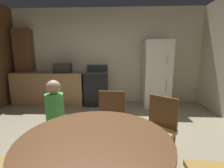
{
  "coord_description": "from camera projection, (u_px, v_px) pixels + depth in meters",
  "views": [
    {
      "loc": [
        0.4,
        -1.95,
        1.38
      ],
      "look_at": [
        0.26,
        0.86,
        0.87
      ],
      "focal_mm": 25.51,
      "sensor_mm": 36.0,
      "label": 1
    }
  ],
  "objects": [
    {
      "name": "microwave",
      "position": [
        63.0,
        68.0,
        4.43
      ],
      "size": [
        0.44,
        0.32,
        0.26
      ],
      "primitive_type": "cube",
      "color": "#2D2B28",
      "rests_on": "kitchen_counter"
    },
    {
      "name": "kitchen_counter",
      "position": [
        50.0,
        88.0,
        4.55
      ],
      "size": [
        1.97,
        0.6,
        0.9
      ],
      "primitive_type": "cube",
      "color": "#9E754C",
      "rests_on": "ground"
    },
    {
      "name": "wall_back",
      "position": [
        106.0,
        56.0,
        4.71
      ],
      "size": [
        5.75,
        0.12,
        2.7
      ],
      "primitive_type": "cube",
      "color": "beige",
      "rests_on": "ground"
    },
    {
      "name": "chair_north",
      "position": [
        111.0,
        118.0,
        2.26
      ],
      "size": [
        0.43,
        0.43,
        0.87
      ],
      "rotation": [
        0.0,
        0.0,
        4.65
      ],
      "color": "brown",
      "rests_on": "ground"
    },
    {
      "name": "oven_range",
      "position": [
        96.0,
        88.0,
        4.49
      ],
      "size": [
        0.6,
        0.6,
        1.1
      ],
      "color": "black",
      "rests_on": "ground"
    },
    {
      "name": "dining_table",
      "position": [
        96.0,
        156.0,
        1.25
      ],
      "size": [
        1.18,
        1.18,
        0.76
      ],
      "color": "brown",
      "rests_on": "ground"
    },
    {
      "name": "person_child",
      "position": [
        56.0,
        121.0,
        1.98
      ],
      "size": [
        0.31,
        0.31,
        1.09
      ],
      "rotation": [
        0.0,
        0.0,
        5.42
      ],
      "color": "#665B51",
      "rests_on": "ground"
    },
    {
      "name": "refrigerator",
      "position": [
        156.0,
        74.0,
        4.29
      ],
      "size": [
        0.68,
        0.68,
        1.76
      ],
      "color": "silver",
      "rests_on": "ground"
    },
    {
      "name": "ground_plane",
      "position": [
        90.0,
        157.0,
        2.18
      ],
      "size": [
        14.0,
        14.0,
        0.0
      ],
      "primitive_type": "plane",
      "color": "gray"
    },
    {
      "name": "pantry_column",
      "position": [
        26.0,
        67.0,
        4.66
      ],
      "size": [
        0.44,
        0.36,
        2.1
      ],
      "primitive_type": "cube",
      "color": "brown",
      "rests_on": "ground"
    },
    {
      "name": "chair_northeast",
      "position": [
        158.0,
        127.0,
        1.98
      ],
      "size": [
        0.56,
        0.56,
        0.87
      ],
      "rotation": [
        0.0,
        0.0,
        3.99
      ],
      "color": "brown",
      "rests_on": "ground"
    }
  ]
}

